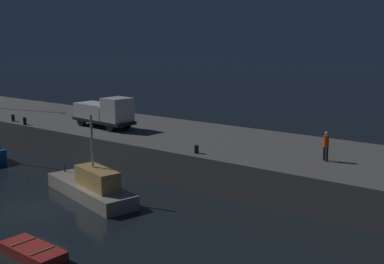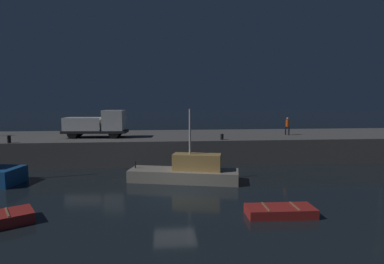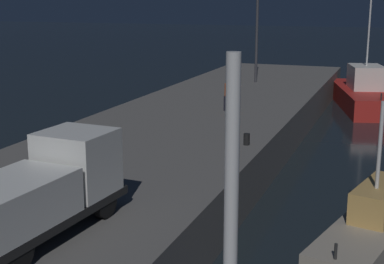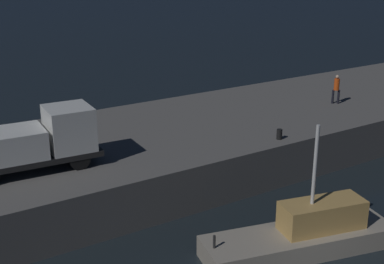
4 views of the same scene
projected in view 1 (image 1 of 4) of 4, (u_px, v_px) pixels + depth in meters
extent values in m
plane|color=black|center=(33.00, 210.00, 27.22)|extent=(320.00, 320.00, 0.00)
cube|color=#5B5956|center=(184.00, 148.00, 37.51)|extent=(71.32, 10.50, 2.21)
cube|color=gray|center=(90.00, 190.00, 29.41)|extent=(7.90, 3.81, 0.83)
cube|color=tan|center=(97.00, 178.00, 28.50)|extent=(3.51, 2.01, 1.13)
cylinder|color=silver|center=(92.00, 141.00, 28.47)|extent=(0.14, 0.14, 3.13)
cylinder|color=#262626|center=(65.00, 168.00, 31.96)|extent=(0.10, 0.10, 0.50)
cube|color=#B22823|center=(33.00, 252.00, 21.43)|extent=(3.35, 1.47, 0.46)
cube|color=olive|center=(42.00, 251.00, 20.93)|extent=(0.12, 1.23, 0.04)
cube|color=olive|center=(23.00, 242.00, 21.84)|extent=(0.12, 1.23, 0.04)
cylinder|color=black|center=(126.00, 123.00, 39.37)|extent=(0.92, 0.35, 0.90)
cylinder|color=black|center=(110.00, 126.00, 38.16)|extent=(0.92, 0.35, 0.90)
cylinder|color=black|center=(98.00, 118.00, 41.82)|extent=(0.92, 0.35, 0.90)
cylinder|color=black|center=(82.00, 121.00, 40.61)|extent=(0.92, 0.35, 0.90)
cube|color=black|center=(104.00, 120.00, 39.97)|extent=(5.98, 2.40, 0.25)
cube|color=silver|center=(117.00, 110.00, 38.62)|extent=(2.01, 2.10, 1.86)
cube|color=silver|center=(95.00, 110.00, 40.52)|extent=(3.53, 2.21, 1.19)
cylinder|color=black|center=(324.00, 153.00, 29.25)|extent=(0.14, 0.14, 0.85)
cylinder|color=black|center=(327.00, 155.00, 28.93)|extent=(0.14, 0.14, 0.85)
cylinder|color=#E54C14|center=(326.00, 141.00, 28.95)|extent=(0.46, 0.46, 0.70)
sphere|color=beige|center=(327.00, 133.00, 28.86)|extent=(0.21, 0.21, 0.21)
cylinder|color=black|center=(196.00, 149.00, 31.07)|extent=(0.28, 0.28, 0.51)
cylinder|color=black|center=(25.00, 121.00, 41.26)|extent=(0.28, 0.28, 0.61)
cylinder|color=black|center=(13.00, 118.00, 42.91)|extent=(0.28, 0.28, 0.59)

